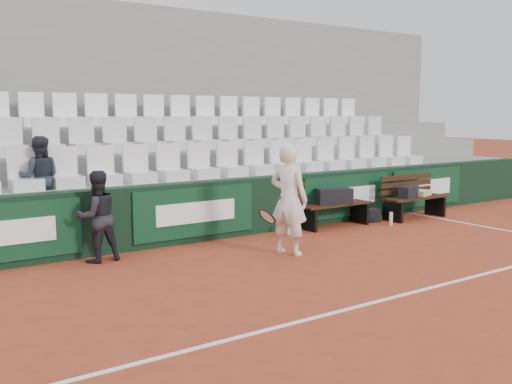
# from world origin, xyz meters

# --- Properties ---
(ground) EXTENTS (80.00, 80.00, 0.00)m
(ground) POSITION_xyz_m (0.00, 0.00, 0.00)
(ground) COLOR #9C3A23
(ground) RESTS_ON ground
(court_baseline) EXTENTS (18.00, 0.06, 0.01)m
(court_baseline) POSITION_xyz_m (0.00, 0.00, 0.00)
(court_baseline) COLOR white
(court_baseline) RESTS_ON ground
(back_barrier) EXTENTS (18.00, 0.34, 1.00)m
(back_barrier) POSITION_xyz_m (0.07, 3.99, 0.50)
(back_barrier) COLOR black
(back_barrier) RESTS_ON ground
(grandstand_tier_front) EXTENTS (18.00, 0.95, 1.00)m
(grandstand_tier_front) POSITION_xyz_m (0.00, 4.62, 0.50)
(grandstand_tier_front) COLOR gray
(grandstand_tier_front) RESTS_ON ground
(grandstand_tier_mid) EXTENTS (18.00, 0.95, 1.45)m
(grandstand_tier_mid) POSITION_xyz_m (0.00, 5.58, 0.72)
(grandstand_tier_mid) COLOR gray
(grandstand_tier_mid) RESTS_ON ground
(grandstand_tier_back) EXTENTS (18.00, 0.95, 1.90)m
(grandstand_tier_back) POSITION_xyz_m (0.00, 6.53, 0.95)
(grandstand_tier_back) COLOR gray
(grandstand_tier_back) RESTS_ON ground
(grandstand_rear_wall) EXTENTS (18.00, 0.30, 4.40)m
(grandstand_rear_wall) POSITION_xyz_m (0.00, 7.15, 2.20)
(grandstand_rear_wall) COLOR gray
(grandstand_rear_wall) RESTS_ON ground
(seat_row_front) EXTENTS (11.90, 0.44, 0.63)m
(seat_row_front) POSITION_xyz_m (0.00, 4.45, 1.31)
(seat_row_front) COLOR white
(seat_row_front) RESTS_ON grandstand_tier_front
(seat_row_mid) EXTENTS (11.90, 0.44, 0.63)m
(seat_row_mid) POSITION_xyz_m (0.00, 5.40, 1.77)
(seat_row_mid) COLOR silver
(seat_row_mid) RESTS_ON grandstand_tier_mid
(seat_row_back) EXTENTS (11.90, 0.44, 0.63)m
(seat_row_back) POSITION_xyz_m (0.00, 6.35, 2.21)
(seat_row_back) COLOR white
(seat_row_back) RESTS_ON grandstand_tier_back
(bench_left) EXTENTS (1.50, 0.56, 0.45)m
(bench_left) POSITION_xyz_m (2.64, 3.60, 0.23)
(bench_left) COLOR #341A0F
(bench_left) RESTS_ON ground
(bench_right) EXTENTS (1.50, 0.56, 0.45)m
(bench_right) POSITION_xyz_m (4.60, 3.32, 0.23)
(bench_right) COLOR black
(bench_right) RESTS_ON ground
(sports_bag_left) EXTENTS (0.73, 0.48, 0.29)m
(sports_bag_left) POSITION_xyz_m (2.60, 3.56, 0.59)
(sports_bag_left) COLOR black
(sports_bag_left) RESTS_ON bench_left
(sports_bag_right) EXTENTS (0.54, 0.36, 0.23)m
(sports_bag_right) POSITION_xyz_m (4.40, 3.33, 0.56)
(sports_bag_right) COLOR black
(sports_bag_right) RESTS_ON bench_right
(towel) EXTENTS (0.46, 0.39, 0.11)m
(towel) POSITION_xyz_m (4.83, 3.36, 0.51)
(towel) COLOR #C4B97F
(towel) RESTS_ON bench_right
(sports_bag_ground) EXTENTS (0.50, 0.41, 0.26)m
(sports_bag_ground) POSITION_xyz_m (3.55, 3.59, 0.13)
(sports_bag_ground) COLOR black
(sports_bag_ground) RESTS_ON ground
(water_bottle_near) EXTENTS (0.07, 0.07, 0.25)m
(water_bottle_near) POSITION_xyz_m (1.48, 3.49, 0.13)
(water_bottle_near) COLOR silver
(water_bottle_near) RESTS_ON ground
(water_bottle_far) EXTENTS (0.07, 0.07, 0.25)m
(water_bottle_far) POSITION_xyz_m (3.65, 3.08, 0.13)
(water_bottle_far) COLOR silver
(water_bottle_far) RESTS_ON ground
(tennis_player) EXTENTS (0.80, 0.73, 1.70)m
(tennis_player) POSITION_xyz_m (0.62, 2.38, 0.85)
(tennis_player) COLOR white
(tennis_player) RESTS_ON ground
(ball_kid) EXTENTS (0.68, 0.55, 1.33)m
(ball_kid) POSITION_xyz_m (-1.95, 3.56, 0.66)
(ball_kid) COLOR black
(ball_kid) RESTS_ON ground
(spectator_c) EXTENTS (0.73, 0.64, 1.25)m
(spectator_c) POSITION_xyz_m (-2.49, 4.50, 1.63)
(spectator_c) COLOR #202631
(spectator_c) RESTS_ON grandstand_tier_front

